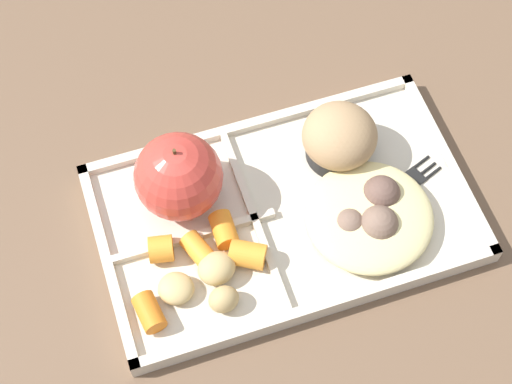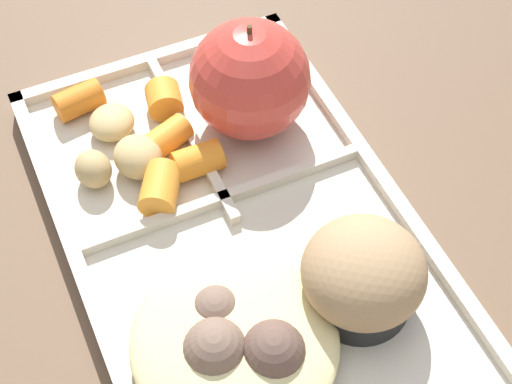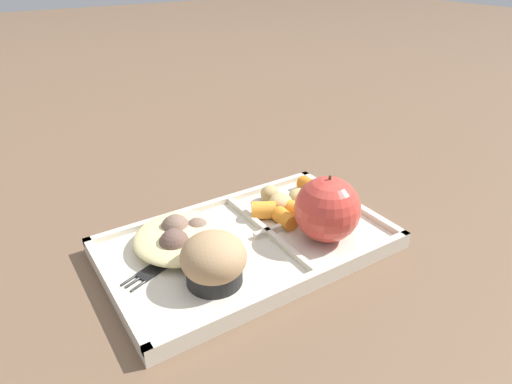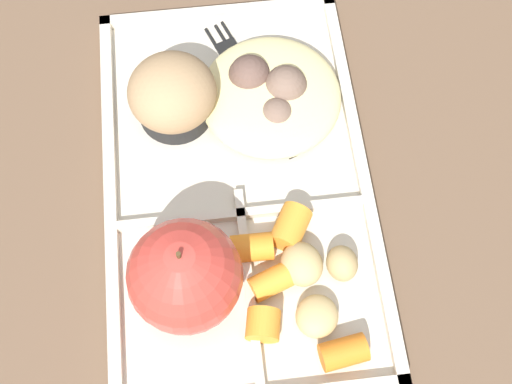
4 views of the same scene
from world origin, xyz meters
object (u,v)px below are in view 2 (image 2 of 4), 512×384
green_apple (250,79)px  bran_muffin (363,276)px  lunch_tray (242,239)px  plastic_fork (284,379)px

green_apple → bran_muffin: size_ratio=1.21×
green_apple → bran_muffin: (0.17, 0.00, -0.01)m
lunch_tray → green_apple: 0.12m
green_apple → plastic_fork: bearing=-18.5°
lunch_tray → plastic_fork: (0.11, -0.02, 0.01)m
bran_muffin → green_apple: bearing=-180.0°
lunch_tray → green_apple: green_apple is taller
lunch_tray → bran_muffin: bran_muffin is taller
lunch_tray → plastic_fork: bearing=-10.1°
plastic_fork → green_apple: bearing=161.5°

